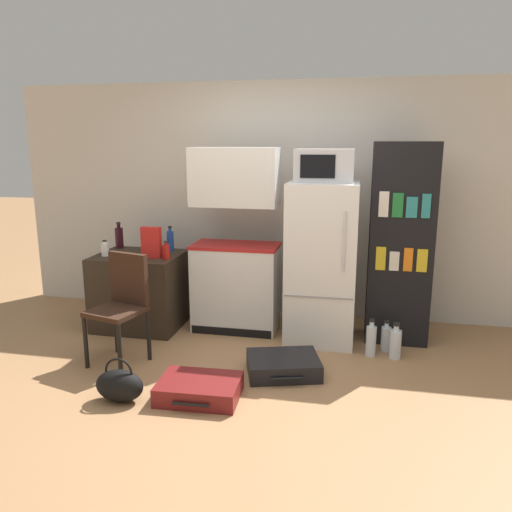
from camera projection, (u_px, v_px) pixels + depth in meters
name	position (u px, v px, depth m)	size (l,w,h in m)	color
ground_plane	(246.00, 397.00, 3.69)	(24.00, 24.00, 0.00)	#A3754C
wall_back	(305.00, 201.00, 5.29)	(6.40, 0.10, 2.47)	beige
side_table	(140.00, 290.00, 5.07)	(0.84, 0.70, 0.75)	#2D2319
kitchen_hutch	(236.00, 249.00, 4.91)	(0.85, 0.46, 1.80)	silver
refrigerator	(322.00, 263.00, 4.66)	(0.64, 0.67, 1.50)	silver
microwave	(325.00, 166.00, 4.46)	(0.52, 0.38, 0.29)	#B7B7BC
bookshelf	(400.00, 244.00, 4.61)	(0.57, 0.40, 1.85)	black
bottle_blue_soda	(170.00, 241.00, 5.12)	(0.07, 0.07, 0.26)	#1E47A3
bottle_clear_short	(149.00, 245.00, 5.10)	(0.07, 0.07, 0.18)	silver
bottle_wine_dark	(119.00, 237.00, 5.27)	(0.08, 0.08, 0.28)	black
bottle_ketchup_red	(166.00, 252.00, 4.76)	(0.07, 0.07, 0.18)	#AD1914
bottle_milk_white	(105.00, 249.00, 4.91)	(0.08, 0.08, 0.16)	white
cereal_box	(151.00, 242.00, 4.82)	(0.19, 0.07, 0.30)	red
chair	(123.00, 299.00, 4.22)	(0.49, 0.49, 0.93)	black
suitcase_large_flat	(283.00, 365.00, 4.06)	(0.68, 0.58, 0.14)	black
suitcase_small_flat	(199.00, 389.00, 3.68)	(0.61, 0.47, 0.14)	maroon
handbag	(120.00, 385.00, 3.62)	(0.36, 0.20, 0.33)	black
water_bottle_front	(395.00, 343.00, 4.34)	(0.10, 0.10, 0.33)	silver
water_bottle_middle	(371.00, 340.00, 4.40)	(0.09, 0.09, 0.34)	silver
water_bottle_back	(386.00, 338.00, 4.50)	(0.09, 0.09, 0.29)	silver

